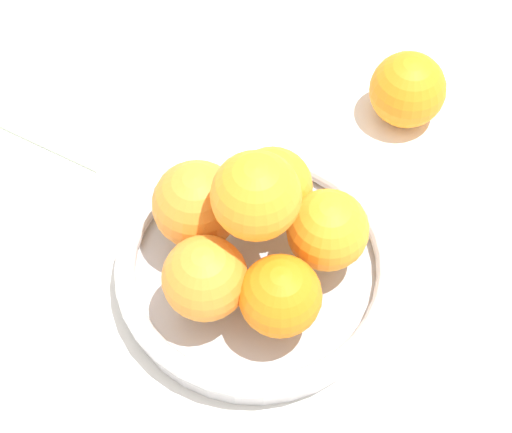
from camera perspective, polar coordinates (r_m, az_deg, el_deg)
ground_plane at (r=0.83m, az=0.00°, el=-4.26°), size 4.00×4.00×0.00m
fruit_bowl at (r=0.81m, az=0.00°, el=-3.53°), size 0.26×0.26×0.04m
orange_pile at (r=0.75m, az=-0.16°, el=-0.84°), size 0.19×0.19×0.14m
stray_orange at (r=0.93m, az=10.07°, el=8.32°), size 0.08×0.08×0.08m
napkin_folded at (r=0.97m, az=-11.65°, el=7.43°), size 0.14×0.14×0.01m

